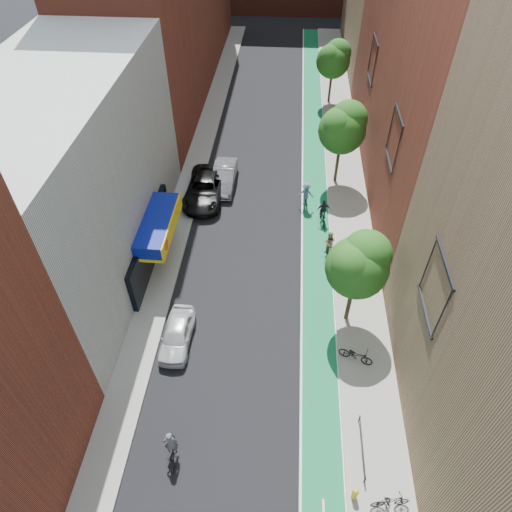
% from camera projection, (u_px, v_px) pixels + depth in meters
% --- Properties ---
extents(ground, '(160.00, 160.00, 0.00)m').
position_uv_depth(ground, '(232.00, 492.00, 20.12)').
color(ground, black).
rests_on(ground, ground).
extents(bike_lane, '(2.00, 68.00, 0.01)m').
position_uv_depth(bike_lane, '(314.00, 167.00, 38.43)').
color(bike_lane, '#136C48').
rests_on(bike_lane, ground).
extents(sidewalk_left, '(2.00, 68.00, 0.15)m').
position_uv_depth(sidewalk_left, '(197.00, 161.00, 38.93)').
color(sidewalk_left, gray).
rests_on(sidewalk_left, ground).
extents(sidewalk_right, '(3.00, 68.00, 0.15)m').
position_uv_depth(sidewalk_right, '(344.00, 168.00, 38.24)').
color(sidewalk_right, gray).
rests_on(sidewalk_right, ground).
extents(building_left_white, '(8.00, 20.00, 12.00)m').
position_uv_depth(building_left_white, '(68.00, 184.00, 26.50)').
color(building_left_white, silver).
rests_on(building_left_white, ground).
extents(building_right_mid_red, '(8.00, 28.00, 22.00)m').
position_uv_depth(building_right_mid_red, '(450.00, 32.00, 30.30)').
color(building_right_mid_red, maroon).
rests_on(building_right_mid_red, ground).
extents(tree_near, '(3.40, 3.36, 6.42)m').
position_uv_depth(tree_near, '(359.00, 264.00, 23.70)').
color(tree_near, '#332619').
rests_on(tree_near, ground).
extents(tree_mid, '(3.55, 3.53, 6.74)m').
position_uv_depth(tree_mid, '(343.00, 127.00, 33.51)').
color(tree_mid, '#332619').
rests_on(tree_mid, ground).
extents(tree_far, '(3.30, 3.25, 6.21)m').
position_uv_depth(tree_far, '(334.00, 58.00, 43.76)').
color(tree_far, '#332619').
rests_on(tree_far, ground).
extents(parked_car_white, '(1.62, 3.93, 1.34)m').
position_uv_depth(parked_car_white, '(177.00, 334.00, 25.36)').
color(parked_car_white, silver).
rests_on(parked_car_white, ground).
extents(parked_car_black, '(2.85, 6.05, 1.67)m').
position_uv_depth(parked_car_black, '(205.00, 189.00, 34.85)').
color(parked_car_black, black).
rests_on(parked_car_black, ground).
extents(parked_car_silver, '(1.69, 4.82, 1.58)m').
position_uv_depth(parked_car_silver, '(224.00, 177.00, 36.04)').
color(parked_car_silver, gray).
rests_on(parked_car_silver, ground).
extents(cyclist_lead, '(0.96, 1.85, 2.08)m').
position_uv_depth(cyclist_lead, '(172.00, 449.00, 20.76)').
color(cyclist_lead, black).
rests_on(cyclist_lead, ground).
extents(cyclist_lane_near, '(0.91, 1.86, 2.04)m').
position_uv_depth(cyclist_lane_near, '(328.00, 246.00, 30.20)').
color(cyclist_lane_near, black).
rests_on(cyclist_lane_near, ground).
extents(cyclist_lane_mid, '(0.99, 1.96, 1.94)m').
position_uv_depth(cyclist_lane_mid, '(323.00, 215.00, 32.80)').
color(cyclist_lane_mid, black).
rests_on(cyclist_lane_mid, ground).
extents(cyclist_lane_far, '(1.24, 1.61, 2.12)m').
position_uv_depth(cyclist_lane_far, '(306.00, 196.00, 33.89)').
color(cyclist_lane_far, black).
rests_on(cyclist_lane_far, ground).
extents(parked_bike_mid, '(1.75, 0.74, 1.02)m').
position_uv_depth(parked_bike_mid, '(390.00, 502.00, 19.22)').
color(parked_bike_mid, black).
rests_on(parked_bike_mid, sidewalk_right).
extents(parked_bike_far, '(1.99, 1.26, 0.99)m').
position_uv_depth(parked_bike_far, '(356.00, 355.00, 24.43)').
color(parked_bike_far, black).
rests_on(parked_bike_far, sidewalk_right).
extents(fire_hydrant, '(0.27, 0.27, 0.78)m').
position_uv_depth(fire_hydrant, '(355.00, 494.00, 19.53)').
color(fire_hydrant, gold).
rests_on(fire_hydrant, sidewalk_right).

